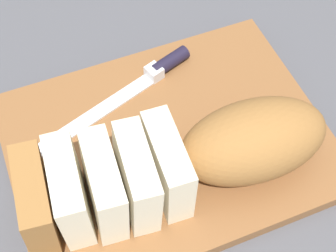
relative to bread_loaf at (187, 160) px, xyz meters
name	(u,v)px	position (x,y,z in m)	size (l,w,h in m)	color
ground_plane	(168,147)	(0.00, -0.06, -0.07)	(3.00, 3.00, 0.00)	#4C4C51
cutting_board	(168,143)	(0.00, -0.06, -0.06)	(0.41, 0.31, 0.02)	brown
bread_loaf	(187,160)	(0.00, 0.00, 0.00)	(0.37, 0.12, 0.09)	#996633
bread_knife	(146,79)	(0.00, -0.16, -0.04)	(0.26, 0.11, 0.02)	silver
crumb_near_knife	(184,145)	(-0.02, -0.04, -0.04)	(0.01, 0.01, 0.01)	#A8753D
crumb_near_loaf	(188,144)	(-0.02, -0.04, -0.04)	(0.01, 0.01, 0.01)	#A8753D
crumb_stray_left	(174,151)	(0.00, -0.04, -0.04)	(0.01, 0.01, 0.01)	#A8753D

